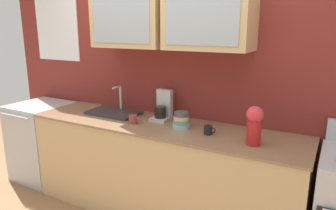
{
  "coord_description": "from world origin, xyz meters",
  "views": [
    {
      "loc": [
        1.4,
        -2.39,
        1.8
      ],
      "look_at": [
        0.08,
        0.0,
        1.11
      ],
      "focal_mm": 33.5,
      "sensor_mm": 36.0,
      "label": 1
    }
  ],
  "objects_px": {
    "vase": "(254,124)",
    "bowl_stack": "(181,120)",
    "cup_near_bowls": "(208,130)",
    "dishwasher": "(43,141)",
    "coffee_maker": "(163,109)",
    "sink_faucet": "(114,112)",
    "cup_near_sink": "(133,119)"
  },
  "relations": [
    {
      "from": "sink_faucet",
      "to": "cup_near_bowls",
      "type": "height_order",
      "value": "sink_faucet"
    },
    {
      "from": "cup_near_sink",
      "to": "dishwasher",
      "type": "xyz_separation_m",
      "value": [
        -1.4,
        0.08,
        -0.5
      ]
    },
    {
      "from": "vase",
      "to": "cup_near_bowls",
      "type": "xyz_separation_m",
      "value": [
        -0.39,
        0.06,
        -0.13
      ]
    },
    {
      "from": "sink_faucet",
      "to": "vase",
      "type": "relative_size",
      "value": 1.74
    },
    {
      "from": "vase",
      "to": "cup_near_sink",
      "type": "distance_m",
      "value": 1.13
    },
    {
      "from": "cup_near_bowls",
      "to": "coffee_maker",
      "type": "distance_m",
      "value": 0.6
    },
    {
      "from": "dishwasher",
      "to": "coffee_maker",
      "type": "distance_m",
      "value": 1.68
    },
    {
      "from": "cup_near_bowls",
      "to": "dishwasher",
      "type": "bearing_deg",
      "value": 179.16
    },
    {
      "from": "bowl_stack",
      "to": "coffee_maker",
      "type": "distance_m",
      "value": 0.32
    },
    {
      "from": "cup_near_sink",
      "to": "cup_near_bowls",
      "type": "relative_size",
      "value": 1.09
    },
    {
      "from": "dishwasher",
      "to": "coffee_maker",
      "type": "bearing_deg",
      "value": 6.16
    },
    {
      "from": "bowl_stack",
      "to": "cup_near_bowls",
      "type": "xyz_separation_m",
      "value": [
        0.28,
        -0.05,
        -0.03
      ]
    },
    {
      "from": "vase",
      "to": "cup_near_sink",
      "type": "xyz_separation_m",
      "value": [
        -1.12,
        0.0,
        -0.13
      ]
    },
    {
      "from": "cup_near_sink",
      "to": "dishwasher",
      "type": "relative_size",
      "value": 0.12
    },
    {
      "from": "vase",
      "to": "coffee_maker",
      "type": "distance_m",
      "value": 0.98
    },
    {
      "from": "vase",
      "to": "bowl_stack",
      "type": "bearing_deg",
      "value": 170.96
    },
    {
      "from": "sink_faucet",
      "to": "cup_near_sink",
      "type": "relative_size",
      "value": 4.69
    },
    {
      "from": "bowl_stack",
      "to": "vase",
      "type": "height_order",
      "value": "vase"
    },
    {
      "from": "bowl_stack",
      "to": "dishwasher",
      "type": "bearing_deg",
      "value": -179.37
    },
    {
      "from": "cup_near_bowls",
      "to": "coffee_maker",
      "type": "xyz_separation_m",
      "value": [
        -0.56,
        0.2,
        0.07
      ]
    },
    {
      "from": "sink_faucet",
      "to": "coffee_maker",
      "type": "height_order",
      "value": "coffee_maker"
    },
    {
      "from": "cup_near_sink",
      "to": "cup_near_bowls",
      "type": "height_order",
      "value": "cup_near_sink"
    },
    {
      "from": "coffee_maker",
      "to": "sink_faucet",
      "type": "bearing_deg",
      "value": -171.41
    },
    {
      "from": "cup_near_bowls",
      "to": "dishwasher",
      "type": "height_order",
      "value": "cup_near_bowls"
    },
    {
      "from": "cup_near_bowls",
      "to": "coffee_maker",
      "type": "bearing_deg",
      "value": 160.17
    },
    {
      "from": "sink_faucet",
      "to": "vase",
      "type": "bearing_deg",
      "value": -6.69
    },
    {
      "from": "sink_faucet",
      "to": "dishwasher",
      "type": "bearing_deg",
      "value": -175.12
    },
    {
      "from": "cup_near_sink",
      "to": "cup_near_bowls",
      "type": "bearing_deg",
      "value": 4.21
    },
    {
      "from": "vase",
      "to": "dishwasher",
      "type": "xyz_separation_m",
      "value": [
        -2.52,
        0.09,
        -0.62
      ]
    },
    {
      "from": "sink_faucet",
      "to": "vase",
      "type": "distance_m",
      "value": 1.5
    },
    {
      "from": "bowl_stack",
      "to": "cup_near_bowls",
      "type": "height_order",
      "value": "bowl_stack"
    },
    {
      "from": "sink_faucet",
      "to": "coffee_maker",
      "type": "bearing_deg",
      "value": 8.59
    }
  ]
}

